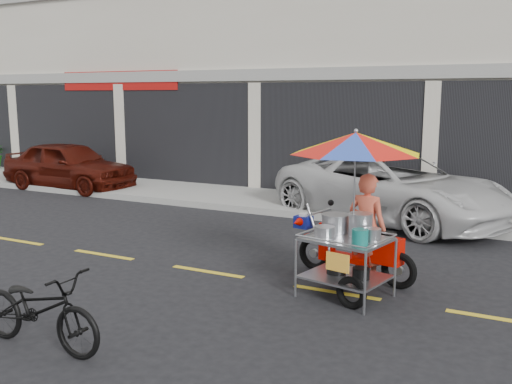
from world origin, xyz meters
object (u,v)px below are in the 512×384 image
at_px(maroon_sedan, 69,165).
at_px(white_pickup, 392,187).
at_px(food_vendor_rig, 357,190).
at_px(near_bicycle, 39,309).

distance_m(maroon_sedan, white_pickup, 8.95).
distance_m(maroon_sedan, food_vendor_rig, 10.58).
bearing_deg(food_vendor_rig, maroon_sedan, 166.81).
xyz_separation_m(maroon_sedan, near_bicycle, (7.19, -7.68, -0.24)).
bearing_deg(white_pickup, maroon_sedan, 113.18).
bearing_deg(maroon_sedan, white_pickup, -89.10).
bearing_deg(white_pickup, food_vendor_rig, -149.09).
relative_size(white_pickup, near_bicycle, 3.13).
xyz_separation_m(white_pickup, food_vendor_rig, (0.61, -4.49, 0.66)).
distance_m(white_pickup, food_vendor_rig, 4.58).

